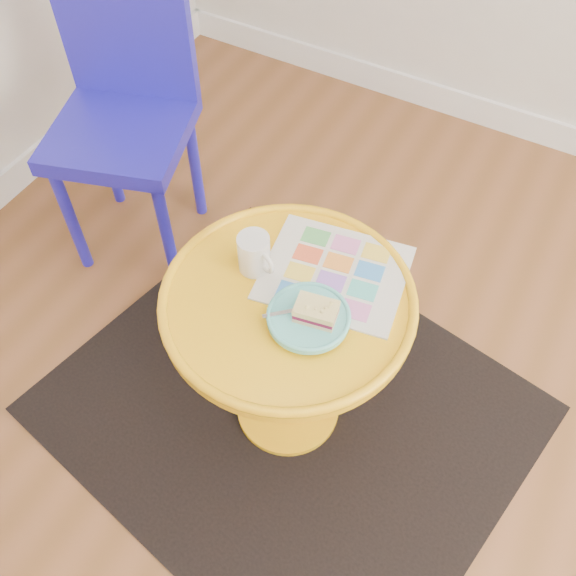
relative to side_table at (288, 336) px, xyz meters
The scene contains 9 objects.
room_walls 0.77m from the side_table, 122.97° to the left, with size 4.00×4.00×4.00m.
rug 0.40m from the side_table, 135.00° to the left, with size 1.30×1.10×0.01m, color black.
side_table is the anchor object (origin of this frame).
chair 0.93m from the side_table, 152.15° to the left, with size 0.51×0.52×0.92m.
newspaper 0.21m from the side_table, 62.58° to the left, with size 0.33×0.28×0.01m, color silver.
mug 0.25m from the side_table, 159.01° to the left, with size 0.11×0.08×0.10m.
plate 0.20m from the side_table, 26.64° to the right, with size 0.19×0.19×0.02m.
cake_slice 0.23m from the side_table, 19.72° to the right, with size 0.10×0.08×0.04m.
fork 0.20m from the side_table, 41.26° to the right, with size 0.12×0.11×0.00m.
Camera 1 is at (-0.19, -0.35, 1.76)m, focal length 40.00 mm.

